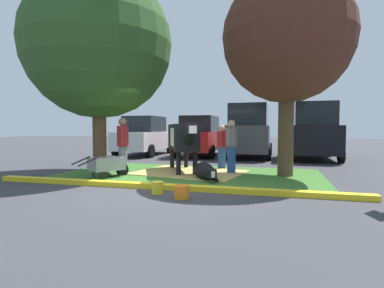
% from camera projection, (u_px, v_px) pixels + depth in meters
% --- Properties ---
extents(ground_plane, '(80.00, 80.00, 0.00)m').
position_uv_depth(ground_plane, '(159.00, 188.00, 7.23)').
color(ground_plane, '#38383D').
extents(grass_island, '(7.76, 4.29, 0.02)m').
position_uv_depth(grass_island, '(189.00, 174.00, 9.34)').
color(grass_island, '#386B28').
rests_on(grass_island, ground).
extents(curb_yellow, '(8.96, 0.24, 0.12)m').
position_uv_depth(curb_yellow, '(162.00, 186.00, 7.12)').
color(curb_yellow, yellow).
rests_on(curb_yellow, ground).
extents(hay_bedding, '(3.58, 2.93, 0.04)m').
position_uv_depth(hay_bedding, '(189.00, 172.00, 9.62)').
color(hay_bedding, tan).
rests_on(hay_bedding, ground).
extents(shade_tree_left, '(4.53, 4.53, 6.24)m').
position_uv_depth(shade_tree_left, '(98.00, 45.00, 9.50)').
color(shade_tree_left, brown).
rests_on(shade_tree_left, ground).
extents(shade_tree_right, '(3.70, 3.70, 5.84)m').
position_uv_depth(shade_tree_right, '(287.00, 39.00, 8.80)').
color(shade_tree_right, '#4C3823').
rests_on(shade_tree_right, ground).
extents(cow_holstein, '(1.72, 2.96, 1.57)m').
position_uv_depth(cow_holstein, '(183.00, 137.00, 9.73)').
color(cow_holstein, black).
rests_on(cow_holstein, ground).
extents(calf_lying, '(0.97, 1.28, 0.48)m').
position_uv_depth(calf_lying, '(205.00, 171.00, 8.34)').
color(calf_lying, black).
rests_on(calf_lying, ground).
extents(person_handler, '(0.34, 0.50, 1.71)m').
position_uv_depth(person_handler, '(123.00, 144.00, 9.17)').
color(person_handler, slate).
rests_on(person_handler, ground).
extents(person_visitor_near, '(0.34, 0.49, 1.66)m').
position_uv_depth(person_visitor_near, '(231.00, 145.00, 9.44)').
color(person_visitor_near, '#23478C').
rests_on(person_visitor_near, ground).
extents(person_visitor_far, '(0.40, 0.40, 1.51)m').
position_uv_depth(person_visitor_far, '(222.00, 146.00, 10.53)').
color(person_visitor_far, '#23478C').
rests_on(person_visitor_far, ground).
extents(wheelbarrow, '(1.18, 1.50, 0.63)m').
position_uv_depth(wheelbarrow, '(107.00, 164.00, 8.74)').
color(wheelbarrow, gray).
rests_on(wheelbarrow, ground).
extents(bucket_yellow, '(0.27, 0.27, 0.27)m').
position_uv_depth(bucket_yellow, '(157.00, 187.00, 6.60)').
color(bucket_yellow, yellow).
rests_on(bucket_yellow, ground).
extents(bucket_orange, '(0.33, 0.33, 0.27)m').
position_uv_depth(bucket_orange, '(182.00, 192.00, 6.15)').
color(bucket_orange, orange).
rests_on(bucket_orange, ground).
extents(hatchback_white, '(2.04, 4.41, 2.02)m').
position_uv_depth(hatchback_white, '(145.00, 136.00, 16.22)').
color(hatchback_white, silver).
rests_on(hatchback_white, ground).
extents(sedan_red, '(2.04, 4.41, 2.02)m').
position_uv_depth(sedan_red, '(200.00, 136.00, 15.74)').
color(sedan_red, red).
rests_on(sedan_red, ground).
extents(suv_dark_grey, '(2.14, 4.61, 2.52)m').
position_uv_depth(suv_dark_grey, '(249.00, 131.00, 14.97)').
color(suv_dark_grey, '#3D3D42').
rests_on(suv_dark_grey, ground).
extents(suv_black, '(2.14, 4.61, 2.52)m').
position_uv_depth(suv_black, '(312.00, 131.00, 14.09)').
color(suv_black, black).
rests_on(suv_black, ground).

